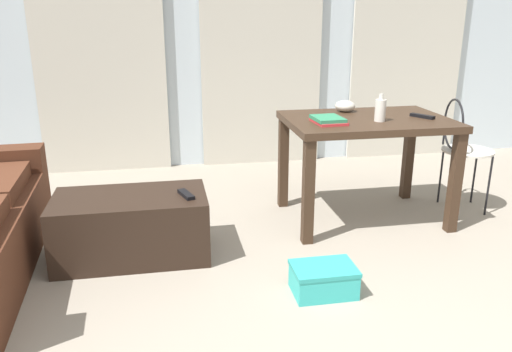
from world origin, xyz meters
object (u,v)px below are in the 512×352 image
at_px(book_stack, 328,120).
at_px(tv_remote_on_table, 422,116).
at_px(craft_table, 366,134).
at_px(bowl, 345,106).
at_px(bottle_near, 380,110).
at_px(shoebox, 323,279).
at_px(coffee_table, 132,226).
at_px(tv_remote_primary, 186,194).
at_px(wire_chair, 461,141).

height_order(book_stack, tv_remote_on_table, book_stack).
distance_m(craft_table, bowl, 0.31).
distance_m(craft_table, book_stack, 0.37).
bearing_deg(book_stack, bottle_near, -1.82).
bearing_deg(craft_table, shoebox, -121.75).
distance_m(coffee_table, shoebox, 1.24).
relative_size(bottle_near, tv_remote_primary, 1.09).
bearing_deg(wire_chair, book_stack, -172.15).
bearing_deg(book_stack, coffee_table, -170.36).
xyz_separation_m(coffee_table, shoebox, (1.05, -0.65, -0.12)).
distance_m(coffee_table, wire_chair, 2.49).
relative_size(craft_table, tv_remote_on_table, 6.32).
distance_m(craft_table, bottle_near, 0.23).
bearing_deg(tv_remote_on_table, craft_table, 140.53).
bearing_deg(bowl, craft_table, -74.23).
xyz_separation_m(book_stack, tv_remote_primary, (-0.99, -0.29, -0.37)).
distance_m(book_stack, tv_remote_on_table, 0.71).
xyz_separation_m(bottle_near, bowl, (-0.11, 0.38, -0.04)).
bearing_deg(coffee_table, craft_table, 11.40).
height_order(coffee_table, shoebox, coffee_table).
distance_m(tv_remote_primary, shoebox, 0.98).
xyz_separation_m(coffee_table, book_stack, (1.33, 0.23, 0.58)).
bearing_deg(craft_table, bottle_near, -72.52).
distance_m(coffee_table, bottle_near, 1.83).
relative_size(craft_table, tv_remote_primary, 6.68).
height_order(craft_table, book_stack, book_stack).
bearing_deg(tv_remote_primary, wire_chair, -6.59).
height_order(tv_remote_on_table, shoebox, tv_remote_on_table).
xyz_separation_m(coffee_table, tv_remote_primary, (0.34, -0.06, 0.21)).
bearing_deg(shoebox, craft_table, 58.25).
relative_size(coffee_table, book_stack, 3.60).
xyz_separation_m(tv_remote_on_table, shoebox, (-1.00, -0.93, -0.69)).
bearing_deg(bottle_near, wire_chair, 12.50).
bearing_deg(book_stack, wire_chair, 7.85).
distance_m(coffee_table, tv_remote_primary, 0.41).
bearing_deg(coffee_table, book_stack, 9.64).
bearing_deg(tv_remote_on_table, bottle_near, 159.13).
xyz_separation_m(craft_table, bowl, (-0.07, 0.26, 0.16)).
bearing_deg(wire_chair, coffee_table, -171.17).
height_order(coffee_table, book_stack, book_stack).
relative_size(wire_chair, tv_remote_primary, 5.05).
bearing_deg(bottle_near, coffee_table, -172.80).
relative_size(coffee_table, bowl, 6.22).
distance_m(coffee_table, bowl, 1.80).
bearing_deg(coffee_table, wire_chair, 8.83).
relative_size(book_stack, tv_remote_primary, 1.52).
bearing_deg(craft_table, tv_remote_primary, -163.15).
xyz_separation_m(book_stack, shoebox, (-0.28, -0.88, -0.70)).
bearing_deg(tv_remote_on_table, tv_remote_primary, 160.97).
height_order(bottle_near, bowl, bottle_near).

